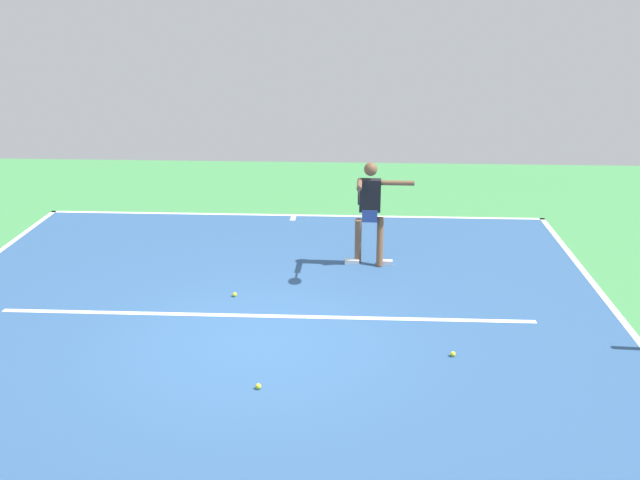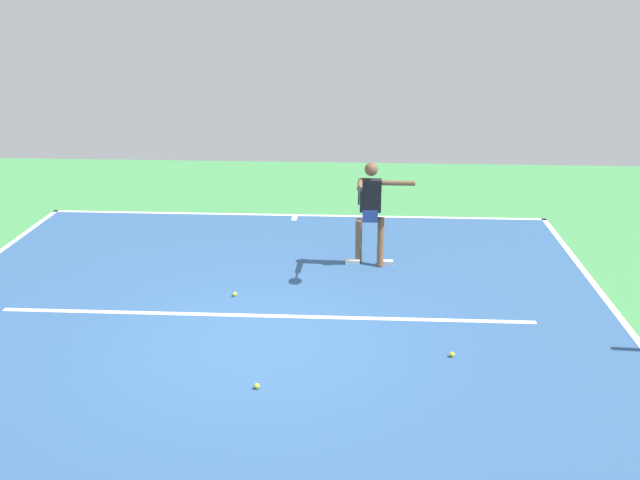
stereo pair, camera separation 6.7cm
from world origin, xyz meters
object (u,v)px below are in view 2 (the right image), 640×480
tennis_player (371,207)px  tennis_ball_centre_court (235,294)px  tennis_ball_by_sideline (452,354)px  tennis_ball_by_baseline (257,386)px

tennis_player → tennis_ball_centre_court: 2.63m
tennis_ball_by_sideline → tennis_ball_by_baseline: size_ratio=1.00×
tennis_player → tennis_ball_centre_court: tennis_player is taller
tennis_ball_centre_court → tennis_player: bearing=-144.6°
tennis_ball_centre_court → tennis_ball_by_baseline: same height
tennis_ball_centre_court → tennis_ball_by_sideline: same height
tennis_player → tennis_ball_by_baseline: tennis_player is taller
tennis_player → tennis_ball_by_sideline: tennis_player is taller
tennis_ball_by_sideline → tennis_player: bearing=-72.3°
tennis_ball_centre_court → tennis_ball_by_sideline: size_ratio=1.00×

